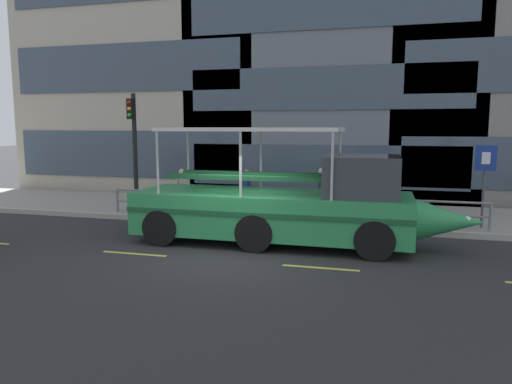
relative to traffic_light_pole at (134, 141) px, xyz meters
The scene contains 12 objects.
ground_plane 6.85m from the traffic_light_pole, 37.30° to the right, with size 120.00×120.00×0.00m, color #2B2B2D.
sidewalk 5.94m from the traffic_light_pole, 19.77° to the left, with size 32.00×4.80×0.18m, color #99968E.
curb_edge 5.70m from the traffic_light_pole, ahead, with size 32.00×0.18×0.18m, color #B2ADA3.
lane_centreline 7.44m from the traffic_light_pole, 43.74° to the right, with size 25.80×0.12×0.01m.
curb_guardrail 5.99m from the traffic_light_pole, ahead, with size 12.47×0.09×0.87m.
traffic_light_pole is the anchor object (origin of this frame).
parking_sign 11.72m from the traffic_light_pole, ahead, with size 0.60×0.12×2.52m.
duck_tour_boat 7.04m from the traffic_light_pole, 23.25° to the right, with size 9.51×2.49×3.23m.
pedestrian_near_bow 9.18m from the traffic_light_pole, ahead, with size 0.30×0.41×1.59m.
pedestrian_mid_left 6.91m from the traffic_light_pole, ahead, with size 0.23×0.48×1.66m.
pedestrian_mid_right 4.38m from the traffic_light_pole, 13.45° to the left, with size 0.37×0.31×1.55m.
pedestrian_near_stern 2.35m from the traffic_light_pole, 24.13° to the left, with size 0.34×0.33×1.54m.
Camera 1 is at (3.73, -11.70, 3.24)m, focal length 33.43 mm.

